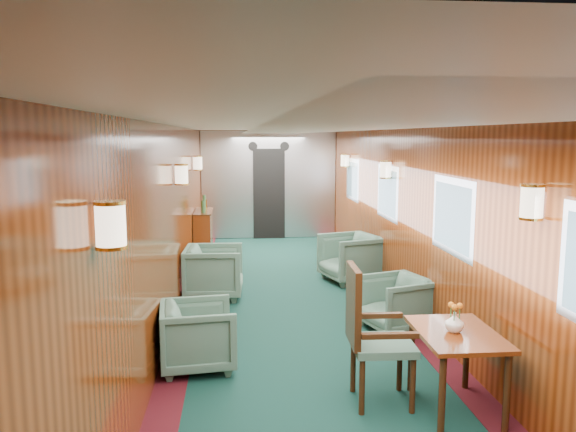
{
  "coord_description": "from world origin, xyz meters",
  "views": [
    {
      "loc": [
        -0.73,
        -6.54,
        2.27
      ],
      "look_at": [
        0.0,
        1.28,
        1.15
      ],
      "focal_mm": 35.0,
      "sensor_mm": 36.0,
      "label": 1
    }
  ],
  "objects_px": {
    "dining_table": "(457,344)",
    "armchair_right_near": "(395,303)",
    "armchair_left_far": "(214,272)",
    "side_chair": "(369,330)",
    "armchair_left_near": "(198,336)",
    "credenza": "(203,235)",
    "armchair_right_far": "(350,258)"
  },
  "relations": [
    {
      "from": "armchair_left_near",
      "to": "armchair_right_far",
      "type": "relative_size",
      "value": 0.88
    },
    {
      "from": "armchair_right_near",
      "to": "credenza",
      "type": "bearing_deg",
      "value": -166.64
    },
    {
      "from": "side_chair",
      "to": "armchair_right_far",
      "type": "relative_size",
      "value": 1.46
    },
    {
      "from": "armchair_right_near",
      "to": "side_chair",
      "type": "bearing_deg",
      "value": -40.68
    },
    {
      "from": "credenza",
      "to": "armchair_right_near",
      "type": "height_order",
      "value": "credenza"
    },
    {
      "from": "armchair_left_far",
      "to": "armchair_right_near",
      "type": "xyz_separation_m",
      "value": [
        2.18,
        -1.57,
        -0.05
      ]
    },
    {
      "from": "armchair_left_far",
      "to": "armchair_right_far",
      "type": "relative_size",
      "value": 0.99
    },
    {
      "from": "armchair_left_near",
      "to": "armchair_right_near",
      "type": "height_order",
      "value": "armchair_left_near"
    },
    {
      "from": "side_chair",
      "to": "armchair_left_far",
      "type": "xyz_separation_m",
      "value": [
        -1.43,
        3.34,
        -0.28
      ]
    },
    {
      "from": "side_chair",
      "to": "credenza",
      "type": "height_order",
      "value": "side_chair"
    },
    {
      "from": "credenza",
      "to": "armchair_right_far",
      "type": "height_order",
      "value": "credenza"
    },
    {
      "from": "armchair_right_near",
      "to": "armchair_left_far",
      "type": "bearing_deg",
      "value": -143.73
    },
    {
      "from": "armchair_left_far",
      "to": "armchair_right_near",
      "type": "height_order",
      "value": "armchair_left_far"
    },
    {
      "from": "armchair_right_far",
      "to": "armchair_left_near",
      "type": "bearing_deg",
      "value": -51.96
    },
    {
      "from": "dining_table",
      "to": "credenza",
      "type": "bearing_deg",
      "value": 112.4
    },
    {
      "from": "dining_table",
      "to": "armchair_left_far",
      "type": "xyz_separation_m",
      "value": [
        -2.12,
        3.54,
        -0.2
      ]
    },
    {
      "from": "armchair_left_far",
      "to": "armchair_right_near",
      "type": "distance_m",
      "value": 2.69
    },
    {
      "from": "armchair_left_near",
      "to": "armchair_left_far",
      "type": "bearing_deg",
      "value": -8.23
    },
    {
      "from": "armchair_left_near",
      "to": "armchair_right_far",
      "type": "height_order",
      "value": "armchair_right_far"
    },
    {
      "from": "side_chair",
      "to": "armchair_left_near",
      "type": "xyz_separation_m",
      "value": [
        -1.5,
        0.87,
        -0.32
      ]
    },
    {
      "from": "armchair_left_near",
      "to": "armchair_left_far",
      "type": "distance_m",
      "value": 2.47
    },
    {
      "from": "dining_table",
      "to": "side_chair",
      "type": "bearing_deg",
      "value": 163.98
    },
    {
      "from": "armchair_right_far",
      "to": "side_chair",
      "type": "bearing_deg",
      "value": -27.0
    },
    {
      "from": "armchair_left_near",
      "to": "dining_table",
      "type": "bearing_deg",
      "value": -122.99
    },
    {
      "from": "dining_table",
      "to": "armchair_right_near",
      "type": "height_order",
      "value": "dining_table"
    },
    {
      "from": "armchair_right_far",
      "to": "armchair_left_far",
      "type": "bearing_deg",
      "value": -89.03
    },
    {
      "from": "dining_table",
      "to": "side_chair",
      "type": "xyz_separation_m",
      "value": [
        -0.68,
        0.2,
        0.08
      ]
    },
    {
      "from": "credenza",
      "to": "armchair_right_far",
      "type": "bearing_deg",
      "value": -36.76
    },
    {
      "from": "credenza",
      "to": "armchair_left_far",
      "type": "height_order",
      "value": "credenza"
    },
    {
      "from": "side_chair",
      "to": "armchair_right_far",
      "type": "distance_m",
      "value": 4.11
    },
    {
      "from": "side_chair",
      "to": "dining_table",
      "type": "bearing_deg",
      "value": -14.69
    },
    {
      "from": "armchair_left_far",
      "to": "armchair_left_near",
      "type": "bearing_deg",
      "value": -178.99
    }
  ]
}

